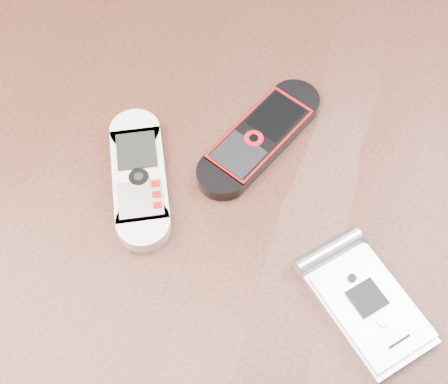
% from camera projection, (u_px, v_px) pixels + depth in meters
% --- Properties ---
extents(table, '(1.20, 0.80, 0.75)m').
position_uv_depth(table, '(219.00, 248.00, 0.64)').
color(table, black).
rests_on(table, ground).
extents(nokia_white, '(0.10, 0.15, 0.02)m').
position_uv_depth(nokia_white, '(139.00, 177.00, 0.55)').
color(nokia_white, silver).
rests_on(nokia_white, table).
extents(nokia_black_red, '(0.10, 0.16, 0.02)m').
position_uv_depth(nokia_black_red, '(260.00, 137.00, 0.57)').
color(nokia_black_red, black).
rests_on(nokia_black_red, table).
extents(motorola_razr, '(0.13, 0.12, 0.02)m').
position_uv_depth(motorola_razr, '(368.00, 305.00, 0.49)').
color(motorola_razr, silver).
rests_on(motorola_razr, table).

